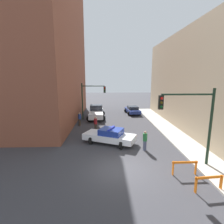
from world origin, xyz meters
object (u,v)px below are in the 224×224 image
at_px(traffic_light_far, 90,96).
at_px(barrier_mid, 209,181).
at_px(police_car, 110,136).
at_px(parked_car_near, 133,110).
at_px(barrier_back, 185,166).
at_px(white_truck, 96,112).
at_px(pedestrian_sidewalk, 145,140).
at_px(pedestrian_corner, 80,119).
at_px(traffic_light_near, 194,116).
at_px(pedestrian_crossing, 96,124).

bearing_deg(traffic_light_far, barrier_mid, -65.38).
bearing_deg(barrier_mid, police_car, 125.35).
bearing_deg(parked_car_near, barrier_mid, -92.72).
relative_size(police_car, barrier_back, 3.15).
xyz_separation_m(white_truck, barrier_back, (6.33, -15.81, -0.29)).
relative_size(white_truck, barrier_mid, 3.41).
bearing_deg(parked_car_near, pedestrian_sidewalk, -100.09).
height_order(traffic_light_far, white_truck, traffic_light_far).
bearing_deg(pedestrian_corner, parked_car_near, 162.02).
xyz_separation_m(traffic_light_near, pedestrian_crossing, (-6.94, 8.20, -2.67)).
bearing_deg(barrier_mid, barrier_back, 108.08).
distance_m(traffic_light_near, white_truck, 16.58).
relative_size(parked_car_near, pedestrian_crossing, 2.68).
xyz_separation_m(traffic_light_far, parked_car_near, (6.71, 3.61, -2.72)).
relative_size(police_car, parked_car_near, 1.13).
distance_m(police_car, parked_car_near, 13.86).
height_order(white_truck, pedestrian_corner, white_truck).
relative_size(traffic_light_near, barrier_mid, 3.25).
relative_size(pedestrian_sidewalk, barrier_back, 1.04).
bearing_deg(police_car, parked_car_near, 6.85).
relative_size(pedestrian_corner, barrier_back, 1.04).
bearing_deg(traffic_light_far, parked_car_near, 28.24).
bearing_deg(police_car, pedestrian_crossing, 45.78).
bearing_deg(pedestrian_sidewalk, barrier_mid, 148.08).
distance_m(white_truck, pedestrian_crossing, 6.50).
relative_size(pedestrian_sidewalk, barrier_mid, 1.04).
distance_m(traffic_light_far, parked_car_near, 8.09).
bearing_deg(parked_car_near, police_car, -112.65).
bearing_deg(white_truck, pedestrian_sidewalk, -70.23).
relative_size(pedestrian_crossing, pedestrian_corner, 1.00).
distance_m(traffic_light_far, white_truck, 2.71).
height_order(traffic_light_near, barrier_mid, traffic_light_near).
xyz_separation_m(pedestrian_corner, pedestrian_sidewalk, (6.58, -7.98, 0.00)).
bearing_deg(police_car, pedestrian_corner, 54.25).
relative_size(police_car, barrier_mid, 3.16).
bearing_deg(barrier_back, police_car, 129.55).
distance_m(police_car, pedestrian_corner, 7.33).
bearing_deg(traffic_light_near, white_truck, 116.11).
relative_size(traffic_light_far, pedestrian_corner, 3.13).
bearing_deg(white_truck, barrier_mid, -70.15).
bearing_deg(pedestrian_crossing, white_truck, 137.41).
bearing_deg(pedestrian_sidewalk, white_truck, -32.17).
xyz_separation_m(police_car, barrier_back, (4.53, -5.49, -0.11)).
relative_size(traffic_light_near, parked_car_near, 1.17).
relative_size(parked_car_near, barrier_mid, 2.79).
distance_m(traffic_light_far, barrier_mid, 18.69).
bearing_deg(pedestrian_crossing, pedestrian_sidewalk, -6.02).
bearing_deg(pedestrian_corner, police_car, 60.61).
relative_size(parked_car_near, barrier_back, 2.78).
distance_m(police_car, barrier_mid, 8.78).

